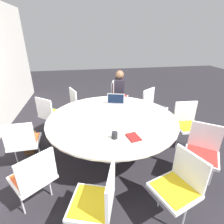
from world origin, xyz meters
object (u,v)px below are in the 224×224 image
object	(u,v)px
chair_5	(98,199)
chair_4	(34,176)
chair_6	(180,183)
chair_2	(50,113)
chair_1	(79,103)
chair_7	(203,149)
chair_3	(23,140)
spiral_notebook	(133,137)
laptop	(115,103)
coffee_cup	(115,135)
chair_9	(153,105)
chair_8	(187,122)
chair_0	(117,95)
person_0	(120,91)
handbag	(31,142)

from	to	relation	value
chair_5	chair_4	bearing A→B (deg)	75.90
chair_4	chair_6	distance (m)	1.63
chair_2	chair_4	world-z (taller)	same
chair_1	chair_7	distance (m)	2.70
chair_7	chair_3	bearing A→B (deg)	22.82
chair_5	chair_6	bearing A→B (deg)	-68.58
chair_1	spiral_notebook	size ratio (longest dim) A/B	3.69
chair_5	laptop	bearing A→B (deg)	2.42
chair_3	coffee_cup	bearing A→B (deg)	-22.80
chair_3	chair_9	world-z (taller)	same
chair_7	chair_8	bearing A→B (deg)	-69.76
chair_2	chair_4	distance (m)	1.75
chair_5	chair_6	size ratio (longest dim) A/B	1.00
chair_8	chair_0	bearing A→B (deg)	-56.70
chair_2	person_0	size ratio (longest dim) A/B	0.71
chair_6	chair_3	bearing A→B (deg)	39.53
chair_5	chair_9	xyz separation A→B (m)	(2.24, -1.47, 0.00)
chair_2	chair_8	distance (m)	2.67
chair_5	chair_7	bearing A→B (deg)	-51.86
chair_2	chair_8	world-z (taller)	same
chair_8	laptop	world-z (taller)	laptop
chair_0	chair_7	xyz separation A→B (m)	(-2.45, -0.72, 0.00)
laptop	coffee_cup	size ratio (longest dim) A/B	4.34
chair_7	laptop	bearing A→B (deg)	-14.94
spiral_notebook	chair_7	bearing A→B (deg)	-98.83
chair_3	spiral_notebook	distance (m)	1.68
chair_2	chair_9	xyz separation A→B (m)	(0.05, -2.22, 0.00)
chair_5	person_0	size ratio (longest dim) A/B	0.71
chair_6	laptop	bearing A→B (deg)	-7.47
chair_5	chair_8	world-z (taller)	same
handbag	chair_3	bearing A→B (deg)	-170.94
chair_0	chair_5	xyz separation A→B (m)	(-3.00, 0.81, 0.00)
chair_4	coffee_cup	size ratio (longest dim) A/B	9.50
chair_3	chair_7	xyz separation A→B (m)	(-0.68, -2.55, 0.00)
handbag	chair_8	bearing A→B (deg)	-97.80
chair_4	chair_9	bearing A→B (deg)	1.97
chair_3	chair_5	world-z (taller)	same
chair_1	chair_3	world-z (taller)	same
chair_7	person_0	world-z (taller)	person_0
chair_0	laptop	distance (m)	1.21
chair_2	chair_8	xyz separation A→B (m)	(-0.83, -2.53, 0.00)
chair_4	spiral_notebook	size ratio (longest dim) A/B	3.69
chair_6	chair_8	world-z (taller)	same
chair_4	chair_6	bearing A→B (deg)	-51.72
chair_7	spiral_notebook	bearing A→B (deg)	28.84
person_0	coffee_cup	xyz separation A→B (m)	(-2.01, 0.51, 0.06)
chair_7	chair_0	bearing A→B (deg)	-35.94
chair_2	person_0	bearing A→B (deg)	58.85
chair_2	chair_8	size ratio (longest dim) A/B	1.00
chair_0	chair_4	size ratio (longest dim) A/B	1.00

